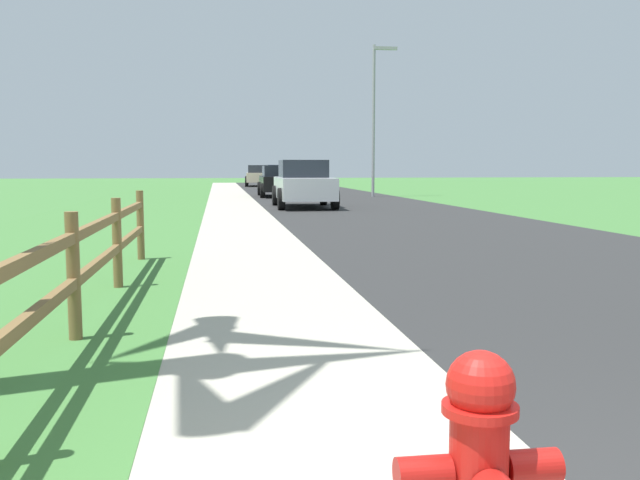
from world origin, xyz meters
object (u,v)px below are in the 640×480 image
Objects in this scene: parked_suv_silver at (303,184)px; parked_car_blue at (281,178)px; parked_car_black at (279,181)px; street_lamp at (376,108)px; parked_car_beige at (259,175)px; fire_hydrant at (481,456)px.

parked_suv_silver reaches higher than parked_car_blue.
parked_suv_silver is 8.93m from parked_car_black.
parked_car_black is 5.73m from street_lamp.
parked_suv_silver is 0.91× the size of parked_car_beige.
parked_car_beige is 0.71× the size of street_lamp.
parked_suv_silver is at bearing -89.63° from parked_car_black.
parked_suv_silver is 0.65× the size of street_lamp.
parked_car_beige is 19.54m from street_lamp.
parked_suv_silver is 9.74m from street_lamp.
parked_suv_silver is at bearing -92.59° from parked_car_blue.
parked_suv_silver is (2.06, 21.89, 0.44)m from fire_hydrant.
parked_car_black is at bearing -90.35° from parked_car_beige.
street_lamp is at bearing -11.67° from parked_car_black.
parked_suv_silver is at bearing 84.61° from fire_hydrant.
parked_car_blue is at bearing -85.60° from parked_car_beige.
parked_car_black is 17.81m from parked_car_beige.
parked_suv_silver is at bearing -90.11° from parked_car_beige.
fire_hydrant is at bearing -94.15° from parked_car_blue.
fire_hydrant is 30.89m from parked_car_black.
fire_hydrant is 48.67m from parked_car_beige.
parked_car_blue is (2.85, 39.17, 0.39)m from fire_hydrant.
parked_car_beige is (2.12, 48.63, 0.39)m from fire_hydrant.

